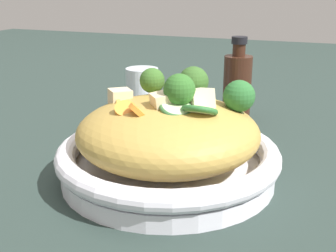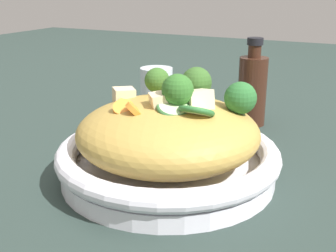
# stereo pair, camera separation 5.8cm
# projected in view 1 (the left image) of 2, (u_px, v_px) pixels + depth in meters

# --- Properties ---
(ground_plane) EXTENTS (3.00, 3.00, 0.00)m
(ground_plane) POSITION_uv_depth(u_px,v_px,m) (168.00, 177.00, 0.61)
(ground_plane) COLOR #26342F
(serving_bowl) EXTENTS (0.30, 0.30, 0.05)m
(serving_bowl) POSITION_uv_depth(u_px,v_px,m) (168.00, 160.00, 0.60)
(serving_bowl) COLOR white
(serving_bowl) RESTS_ON ground_plane
(noodle_heap) EXTENTS (0.25, 0.25, 0.09)m
(noodle_heap) POSITION_uv_depth(u_px,v_px,m) (168.00, 132.00, 0.58)
(noodle_heap) COLOR #AD8B40
(noodle_heap) RESTS_ON serving_bowl
(broccoli_florets) EXTENTS (0.18, 0.12, 0.07)m
(broccoli_florets) POSITION_uv_depth(u_px,v_px,m) (195.00, 88.00, 0.58)
(broccoli_florets) COLOR #9EB574
(broccoli_florets) RESTS_ON serving_bowl
(carrot_coins) EXTENTS (0.13, 0.10, 0.02)m
(carrot_coins) POSITION_uv_depth(u_px,v_px,m) (148.00, 103.00, 0.57)
(carrot_coins) COLOR orange
(carrot_coins) RESTS_ON serving_bowl
(zucchini_slices) EXTENTS (0.08, 0.15, 0.04)m
(zucchini_slices) POSITION_uv_depth(u_px,v_px,m) (191.00, 104.00, 0.56)
(zucchini_slices) COLOR beige
(zucchini_slices) RESTS_ON serving_bowl
(chicken_chunks) EXTENTS (0.16, 0.13, 0.04)m
(chicken_chunks) POSITION_uv_depth(u_px,v_px,m) (169.00, 98.00, 0.58)
(chicken_chunks) COLOR beige
(chicken_chunks) RESTS_ON serving_bowl
(soy_sauce_bottle) EXTENTS (0.05, 0.05, 0.16)m
(soy_sauce_bottle) POSITION_uv_depth(u_px,v_px,m) (237.00, 87.00, 0.82)
(soy_sauce_bottle) COLOR #381E14
(soy_sauce_bottle) RESTS_ON ground_plane
(drinking_glass) EXTENTS (0.06, 0.06, 0.10)m
(drinking_glass) POSITION_uv_depth(u_px,v_px,m) (142.00, 95.00, 0.83)
(drinking_glass) COLOR silver
(drinking_glass) RESTS_ON ground_plane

